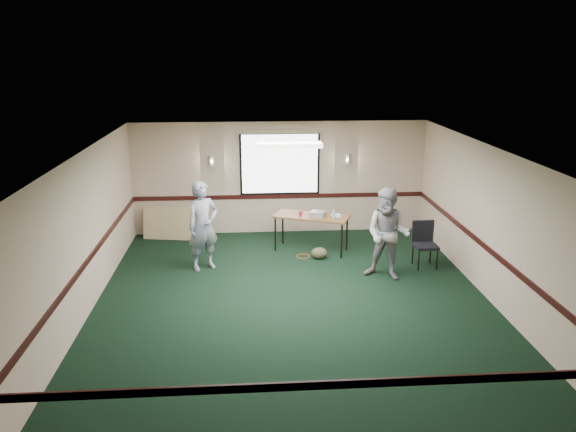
{
  "coord_description": "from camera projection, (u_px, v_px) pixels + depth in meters",
  "views": [
    {
      "loc": [
        -0.76,
        -9.13,
        4.32
      ],
      "look_at": [
        0.0,
        1.3,
        1.2
      ],
      "focal_mm": 35.0,
      "sensor_mm": 36.0,
      "label": 1
    }
  ],
  "objects": [
    {
      "name": "water_bottle",
      "position": [
        333.0,
        214.0,
        12.08
      ],
      "size": [
        0.05,
        0.05,
        0.18
      ],
      "primitive_type": "cylinder",
      "color": "#81B1D3",
      "rests_on": "folding_table"
    },
    {
      "name": "game_console",
      "position": [
        336.0,
        216.0,
        12.21
      ],
      "size": [
        0.2,
        0.16,
        0.05
      ],
      "primitive_type": "cube",
      "rotation": [
        0.0,
        0.0,
        0.01
      ],
      "color": "silver",
      "rests_on": "folding_table"
    },
    {
      "name": "conference_chair",
      "position": [
        424.0,
        240.0,
        11.54
      ],
      "size": [
        0.47,
        0.49,
        0.93
      ],
      "rotation": [
        0.0,
        0.0,
        0.03
      ],
      "color": "black",
      "rests_on": "ground"
    },
    {
      "name": "red_cup",
      "position": [
        301.0,
        213.0,
        12.28
      ],
      "size": [
        0.07,
        0.07,
        0.11
      ],
      "primitive_type": "cylinder",
      "color": "red",
      "rests_on": "folding_table"
    },
    {
      "name": "cable_coil",
      "position": [
        303.0,
        256.0,
        12.16
      ],
      "size": [
        0.39,
        0.39,
        0.01
      ],
      "primitive_type": "torus",
      "rotation": [
        0.0,
        0.0,
        -0.4
      ],
      "color": "#DF421B",
      "rests_on": "ground"
    },
    {
      "name": "person_left",
      "position": [
        203.0,
        226.0,
        11.25
      ],
      "size": [
        0.79,
        0.71,
        1.82
      ],
      "primitive_type": "imported",
      "rotation": [
        0.0,
        0.0,
        0.53
      ],
      "color": "#3D5388",
      "rests_on": "ground"
    },
    {
      "name": "folded_table",
      "position": [
        175.0,
        224.0,
        13.17
      ],
      "size": [
        1.51,
        0.48,
        0.76
      ],
      "primitive_type": "cube",
      "rotation": [
        -0.21,
        0.0,
        -0.17
      ],
      "color": "tan",
      "rests_on": "ground"
    },
    {
      "name": "folding_table",
      "position": [
        311.0,
        218.0,
        12.32
      ],
      "size": [
        1.76,
        1.22,
        0.82
      ],
      "rotation": [
        0.0,
        0.0,
        -0.39
      ],
      "color": "brown",
      "rests_on": "ground"
    },
    {
      "name": "duffel_bag",
      "position": [
        319.0,
        253.0,
        12.01
      ],
      "size": [
        0.36,
        0.27,
        0.25
      ],
      "primitive_type": "ellipsoid",
      "rotation": [
        0.0,
        0.0,
        -0.02
      ],
      "color": "#463E28",
      "rests_on": "ground"
    },
    {
      "name": "room_shell",
      "position": [
        285.0,
        187.0,
        11.6
      ],
      "size": [
        8.0,
        8.02,
        8.0
      ],
      "color": "#C7AA90",
      "rests_on": "ground"
    },
    {
      "name": "ground",
      "position": [
        293.0,
        301.0,
        10.02
      ],
      "size": [
        8.0,
        8.0,
        0.0
      ],
      "primitive_type": "plane",
      "color": "black",
      "rests_on": "ground"
    },
    {
      "name": "person_right",
      "position": [
        388.0,
        234.0,
        10.79
      ],
      "size": [
        1.09,
        1.01,
        1.81
      ],
      "primitive_type": "imported",
      "rotation": [
        0.0,
        0.0,
        -0.48
      ],
      "color": "#7A93BD",
      "rests_on": "ground"
    },
    {
      "name": "projector",
      "position": [
        318.0,
        214.0,
        12.24
      ],
      "size": [
        0.39,
        0.37,
        0.1
      ],
      "primitive_type": "cube",
      "rotation": [
        0.0,
        0.0,
        -0.41
      ],
      "color": "gray",
      "rests_on": "folding_table"
    }
  ]
}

